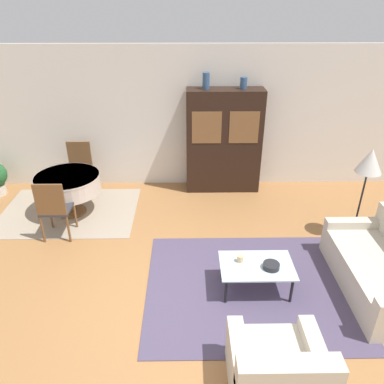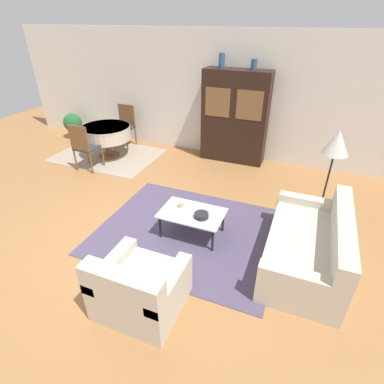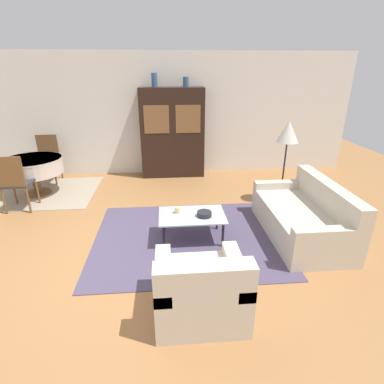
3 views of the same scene
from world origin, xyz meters
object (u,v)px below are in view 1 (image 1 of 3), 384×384
Objects in this scene: display_cabinet at (224,141)px; dining_chair_near at (54,207)px; coffee_table at (257,267)px; vase_tall at (206,81)px; dining_table at (68,184)px; vase_short at (244,83)px; cup at (240,259)px; dining_chair_far at (79,166)px; floor_lamp at (369,164)px; couch at (384,271)px; bowl at (271,266)px; armchair at (278,372)px.

dining_chair_near is (-2.74, -1.71, -0.41)m from display_cabinet.
vase_tall reaches higher than coffee_table.
vase_short reaches higher than dining_table.
dining_table is 12.10× the size of cup.
dining_table is 3.34m from cup.
cup is 3.32m from vase_tall.
floor_lamp is at bearing 161.44° from dining_chair_far.
vase_tall is (-0.54, 2.93, 1.75)m from coffee_table.
couch reaches higher than bowl.
display_cabinet reaches higher than armchair.
bowl is at bearing 91.69° from couch.
couch is 5.02m from dining_table.
vase_tall reaches higher than dining_table.
floor_lamp reaches higher than cup.
vase_tall is (-2.20, 2.94, 1.82)m from couch.
vase_tall is (2.39, 0.93, 1.53)m from dining_table.
armchair is 1.46m from coffee_table.
coffee_table is 3.18m from dining_chair_near.
couch is at bearing -95.20° from floor_lamp.
dining_chair_near is 4.75m from floor_lamp.
vase_short reaches higher than dining_chair_near.
dining_chair_far is at bearing 161.44° from floor_lamp.
display_cabinet reaches higher than cup.
dining_chair_near is 4.90× the size of vase_short.
dining_table is at bearing 66.37° from couch.
armchair is at bearing 124.41° from dining_chair_far.
armchair is 0.45× the size of display_cabinet.
couch is at bearing -15.07° from dining_chair_near.
floor_lamp is 5.30× the size of vase_tall.
dining_table is 0.77m from dining_chair_far.
display_cabinet is 1.79× the size of dining_table.
display_cabinet is 3.26m from dining_chair_near.
cup is (-1.98, -1.11, -0.82)m from floor_lamp.
display_cabinet is at bearing 31.88° from dining_chair_near.
cup is at bearing 160.43° from coffee_table.
dining_chair_far reaches higher than bowl.
floor_lamp is at bearing 55.59° from armchair.
couch is 19.69× the size of cup.
vase_short is at bearing 29.21° from dining_chair_near.
couch is at bearing -53.19° from vase_tall.
dining_chair_near is 0.67× the size of floor_lamp.
cup is at bearing -83.33° from vase_tall.
display_cabinet is (-0.15, 4.38, 0.69)m from armchair.
floor_lamp is (1.96, -1.74, 0.28)m from display_cabinet.
dining_chair_near is at bearing 90.00° from dining_chair_far.
couch is 5.38m from dining_chair_far.
dining_chair_near reaches higher than couch.
vase_short is at bearing 90.93° from bowl.
couch is 1.63× the size of dining_table.
dining_chair_near reaches higher than coffee_table.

